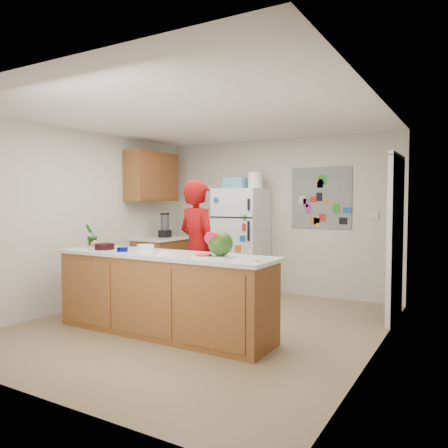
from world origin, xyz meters
The scene contains 26 objects.
floor centered at (0.00, 0.00, -0.01)m, with size 4.00×4.50×0.02m, color brown.
wall_back centered at (0.00, 2.26, 1.25)m, with size 4.00×0.02×2.50m, color beige.
wall_left centered at (-2.01, 0.00, 1.25)m, with size 0.02×4.50×2.50m, color beige.
wall_right centered at (2.01, 0.00, 1.25)m, with size 0.02×4.50×2.50m, color beige.
ceiling centered at (0.00, 0.00, 2.51)m, with size 4.00×4.50×0.02m, color white.
doorway centered at (1.99, 1.45, 1.02)m, with size 0.03×0.85×2.04m, color black.
peninsula_base centered at (-0.20, -0.50, 0.44)m, with size 2.60×0.62×0.88m, color brown.
peninsula_top centered at (-0.20, -0.50, 0.90)m, with size 2.68×0.70×0.04m, color silver.
side_counter_base centered at (-1.69, 1.35, 0.43)m, with size 0.60×0.80×0.86m, color brown.
side_counter_top centered at (-1.69, 1.35, 0.88)m, with size 0.64×0.84×0.04m, color silver.
upper_cabinets centered at (-1.82, 1.30, 1.90)m, with size 0.35×1.00×0.80m, color brown.
refrigerator centered at (-0.45, 1.88, 0.85)m, with size 0.75×0.70×1.70m, color silver.
fridge_top_bin centered at (-0.55, 1.88, 1.79)m, with size 0.35×0.28×0.18m, color #5999B2.
photo_collage centered at (0.75, 2.24, 1.55)m, with size 0.95×0.01×0.95m, color slate.
person centered at (-0.22, 0.24, 0.88)m, with size 0.64×0.42×1.77m, color #750607.
blender_appliance centered at (-1.64, 1.41, 1.09)m, with size 0.14×0.14×0.38m, color black.
cutting_board centered at (0.49, -0.51, 0.93)m, with size 0.40×0.30×0.01m, color silver.
watermelon centered at (0.55, -0.49, 1.06)m, with size 0.26×0.26×0.26m, color #295F11.
watermelon_slice centered at (0.39, -0.56, 0.94)m, with size 0.17×0.17×0.02m, color red.
cherry_bowl centered at (-1.03, -0.56, 0.96)m, with size 0.24×0.24×0.07m, color black.
white_bowl centered at (-0.58, -0.34, 0.95)m, with size 0.20×0.20×0.06m, color silver.
cobalt_bowl centered at (-0.68, -0.62, 0.95)m, with size 0.13×0.13×0.05m, color #000358.
plate centered at (-1.31, -0.44, 0.93)m, with size 0.25×0.25×0.02m, color #C5B994.
paper_towel centered at (-0.12, -0.52, 0.93)m, with size 0.19×0.17×0.02m, color silver.
keys centered at (1.00, -0.61, 0.93)m, with size 0.08×0.04×0.01m, color gray.
potted_plant centered at (-1.37, -0.45, 1.07)m, with size 0.16×0.13×0.29m, color #12450E.
Camera 1 is at (2.83, -4.36, 1.50)m, focal length 35.00 mm.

